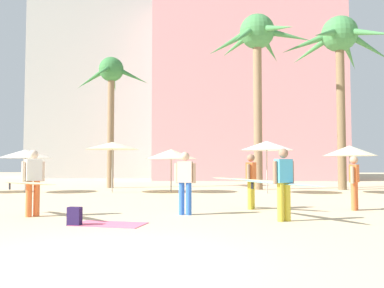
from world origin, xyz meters
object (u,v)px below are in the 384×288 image
at_px(cafe_umbrella_5, 171,154).
at_px(person_far_right, 252,179).
at_px(cafe_umbrella_1, 350,151).
at_px(person_mid_right, 31,181).
at_px(palm_tree_left, 257,46).
at_px(palm_tree_center, 339,47).
at_px(backpack, 75,217).
at_px(person_near_left, 283,182).
at_px(cafe_umbrella_4, 112,146).
at_px(person_mid_left, 354,180).
at_px(cafe_umbrella_0, 26,154).
at_px(cafe_umbrella_2, 267,146).
at_px(palm_tree_far_left, 111,83).
at_px(beach_towel, 109,224).
at_px(person_near_right, 185,180).

bearing_deg(cafe_umbrella_5, person_far_right, -66.25).
bearing_deg(cafe_umbrella_1, person_mid_right, -142.42).
xyz_separation_m(palm_tree_left, palm_tree_center, (4.55, 0.03, -0.11)).
xyz_separation_m(backpack, person_near_left, (4.87, 0.97, 0.75)).
height_order(cafe_umbrella_1, cafe_umbrella_4, cafe_umbrella_4).
xyz_separation_m(palm_tree_center, cafe_umbrella_4, (-12.01, -2.77, -5.60)).
distance_m(palm_tree_left, cafe_umbrella_5, 8.02).
bearing_deg(cafe_umbrella_4, person_near_left, -54.56).
relative_size(cafe_umbrella_4, person_mid_left, 1.58).
bearing_deg(person_mid_right, backpack, 9.12).
relative_size(cafe_umbrella_1, person_mid_left, 1.52).
relative_size(cafe_umbrella_0, cafe_umbrella_1, 1.02).
relative_size(palm_tree_left, cafe_umbrella_1, 3.94).
xyz_separation_m(cafe_umbrella_2, person_near_left, (-0.96, -8.95, -1.32)).
distance_m(palm_tree_far_left, person_near_left, 15.96).
xyz_separation_m(palm_tree_far_left, palm_tree_left, (8.52, -1.09, 1.78)).
bearing_deg(palm_tree_far_left, person_mid_left, -46.51).
xyz_separation_m(backpack, person_far_right, (4.36, 3.28, 0.72)).
distance_m(person_mid_right, person_far_right, 6.31).
relative_size(palm_tree_left, cafe_umbrella_0, 3.87).
xyz_separation_m(cafe_umbrella_0, cafe_umbrella_5, (7.13, 0.44, -0.01)).
xyz_separation_m(cafe_umbrella_5, person_mid_right, (-2.85, -9.12, -0.94)).
distance_m(palm_tree_center, cafe_umbrella_2, 7.81).
distance_m(cafe_umbrella_0, person_mid_left, 15.02).
bearing_deg(person_far_right, person_mid_left, -156.32).
distance_m(cafe_umbrella_1, person_near_left, 10.45).
height_order(cafe_umbrella_0, backpack, cafe_umbrella_0).
bearing_deg(cafe_umbrella_2, person_mid_left, -76.33).
height_order(palm_tree_center, cafe_umbrella_2, palm_tree_center).
distance_m(palm_tree_center, cafe_umbrella_1, 6.52).
xyz_separation_m(cafe_umbrella_0, beach_towel, (6.66, -9.82, -1.89)).
height_order(palm_tree_left, person_near_right, palm_tree_left).
xyz_separation_m(cafe_umbrella_2, backpack, (-5.83, -9.92, -2.07)).
xyz_separation_m(palm_tree_far_left, person_far_right, (7.09, -10.70, -5.30)).
bearing_deg(person_near_right, cafe_umbrella_4, 34.89).
bearing_deg(person_near_right, person_mid_left, -67.16).
relative_size(cafe_umbrella_5, person_far_right, 1.00).
distance_m(cafe_umbrella_2, person_near_left, 9.10).
xyz_separation_m(cafe_umbrella_0, cafe_umbrella_4, (4.26, 0.14, 0.40)).
bearing_deg(cafe_umbrella_2, palm_tree_center, 33.53).
height_order(cafe_umbrella_2, person_near_left, cafe_umbrella_2).
xyz_separation_m(palm_tree_center, person_mid_left, (-2.90, -9.67, -7.00)).
distance_m(palm_tree_left, palm_tree_center, 4.56).
bearing_deg(person_mid_left, person_mid_right, 44.05).
xyz_separation_m(palm_tree_far_left, person_mid_left, (10.18, -10.73, -5.32)).
bearing_deg(cafe_umbrella_1, person_far_right, -128.45).
bearing_deg(cafe_umbrella_2, person_far_right, -102.48).
height_order(palm_tree_far_left, person_mid_right, palm_tree_far_left).
distance_m(palm_tree_center, person_mid_left, 12.28).
xyz_separation_m(cafe_umbrella_5, person_near_left, (3.66, -9.48, -0.94)).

